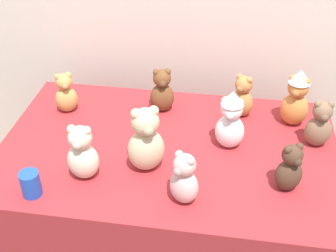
# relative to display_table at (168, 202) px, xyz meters

# --- Properties ---
(display_table) EXTENTS (1.57, 0.99, 0.73)m
(display_table) POSITION_rel_display_table_xyz_m (0.00, 0.00, 0.00)
(display_table) COLOR maroon
(display_table) RESTS_ON ground_plane
(teddy_bear_ginger) EXTENTS (0.17, 0.15, 0.30)m
(teddy_bear_ginger) POSITION_rel_display_table_xyz_m (0.58, 0.28, 0.51)
(teddy_bear_ginger) COLOR #D17F3D
(teddy_bear_ginger) RESTS_ON display_table
(teddy_bear_honey) EXTENTS (0.14, 0.14, 0.22)m
(teddy_bear_honey) POSITION_rel_display_table_xyz_m (-0.56, 0.22, 0.47)
(teddy_bear_honey) COLOR tan
(teddy_bear_honey) RESTS_ON display_table
(teddy_bear_snow) EXTENTS (0.15, 0.13, 0.30)m
(teddy_bear_snow) POSITION_rel_display_table_xyz_m (0.28, 0.05, 0.51)
(teddy_bear_snow) COLOR white
(teddy_bear_snow) RESTS_ON display_table
(teddy_bear_caramel) EXTENTS (0.15, 0.14, 0.23)m
(teddy_bear_caramel) POSITION_rel_display_table_xyz_m (0.33, 0.32, 0.47)
(teddy_bear_caramel) COLOR #B27A42
(teddy_bear_caramel) RESTS_ON display_table
(teddy_bear_cocoa) EXTENTS (0.15, 0.14, 0.23)m
(teddy_bear_cocoa) POSITION_rel_display_table_xyz_m (0.53, -0.19, 0.47)
(teddy_bear_cocoa) COLOR #4C3323
(teddy_bear_cocoa) RESTS_ON display_table
(teddy_bear_chestnut) EXTENTS (0.14, 0.13, 0.24)m
(teddy_bear_chestnut) POSITION_rel_display_table_xyz_m (-0.08, 0.30, 0.47)
(teddy_bear_chestnut) COLOR brown
(teddy_bear_chestnut) RESTS_ON display_table
(teddy_bear_blush) EXTENTS (0.16, 0.15, 0.24)m
(teddy_bear_blush) POSITION_rel_display_table_xyz_m (0.11, -0.33, 0.47)
(teddy_bear_blush) COLOR beige
(teddy_bear_blush) RESTS_ON display_table
(teddy_bear_sand) EXTENTS (0.20, 0.19, 0.31)m
(teddy_bear_sand) POSITION_rel_display_table_xyz_m (-0.07, -0.16, 0.51)
(teddy_bear_sand) COLOR #CCB78E
(teddy_bear_sand) RESTS_ON display_table
(teddy_bear_cream) EXTENTS (0.13, 0.12, 0.26)m
(teddy_bear_cream) POSITION_rel_display_table_xyz_m (-0.32, -0.25, 0.48)
(teddy_bear_cream) COLOR beige
(teddy_bear_cream) RESTS_ON display_table
(teddy_bear_mocha) EXTENTS (0.13, 0.11, 0.24)m
(teddy_bear_mocha) POSITION_rel_display_table_xyz_m (0.68, 0.13, 0.47)
(teddy_bear_mocha) COLOR #7F6047
(teddy_bear_mocha) RESTS_ON display_table
(party_cup_blue) EXTENTS (0.08, 0.08, 0.11)m
(party_cup_blue) POSITION_rel_display_table_xyz_m (-0.50, -0.39, 0.42)
(party_cup_blue) COLOR blue
(party_cup_blue) RESTS_ON display_table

